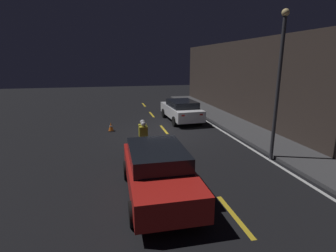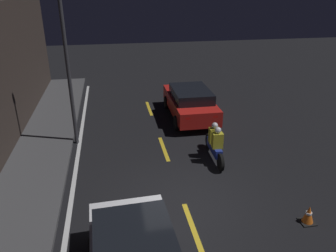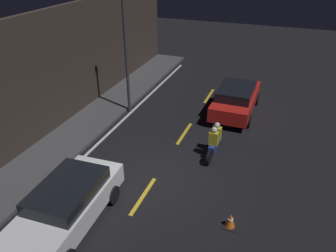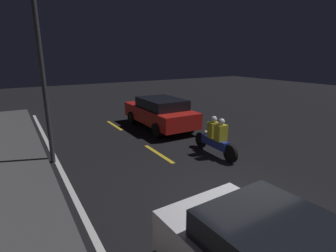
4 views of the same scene
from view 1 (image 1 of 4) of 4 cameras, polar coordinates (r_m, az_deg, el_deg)
ground_plane at (r=14.44m, az=-0.07°, el=-1.77°), size 56.00×56.00×0.00m
raised_curb at (r=16.00m, az=15.96°, el=-0.49°), size 28.00×2.13×0.14m
building_front at (r=16.20m, az=20.39°, el=8.52°), size 28.00×0.30×5.24m
lane_dash_a at (r=24.07m, az=-5.29°, el=4.62°), size 2.00×0.14×0.01m
lane_dash_b at (r=19.69m, az=-3.57°, el=2.52°), size 2.00×0.14×0.01m
lane_dash_c at (r=15.38m, az=-0.89°, el=-0.76°), size 2.00×0.14×0.01m
lane_dash_d at (r=11.22m, az=3.85°, el=-6.54°), size 2.00×0.14×0.01m
lane_dash_e at (r=7.46m, az=14.20°, el=-18.36°), size 2.00×0.14×0.01m
lane_solid_kerb at (r=15.44m, az=11.65°, el=-1.01°), size 25.20×0.14×0.01m
sedan_white at (r=17.43m, az=2.89°, el=3.53°), size 4.40×2.02×1.40m
taxi_red at (r=7.89m, az=-2.16°, el=-9.64°), size 4.35×1.97×1.45m
motorcycle at (r=11.75m, az=-5.40°, el=-2.34°), size 2.22×0.39×1.37m
traffic_cone_near at (r=15.35m, az=-12.32°, el=-0.19°), size 0.38×0.38×0.51m
street_lamp at (r=10.98m, az=22.97°, el=9.27°), size 0.28×0.28×5.76m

